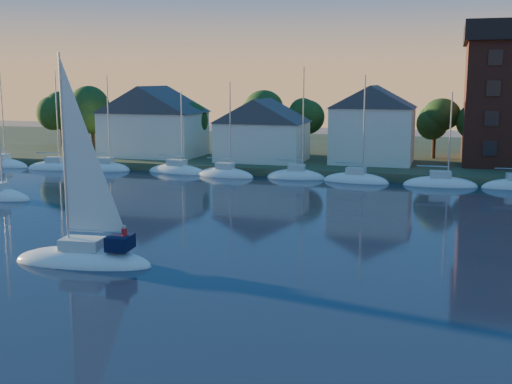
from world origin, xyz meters
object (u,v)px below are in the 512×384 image
at_px(clubhouse_west, 154,120).
at_px(clubhouse_east, 373,124).
at_px(hero_sailboat, 85,255).
at_px(clubhouse_centre, 262,129).

bearing_deg(clubhouse_west, clubhouse_east, 1.91).
relative_size(clubhouse_west, clubhouse_east, 1.30).
distance_m(clubhouse_east, hero_sailboat, 49.51).
relative_size(clubhouse_east, hero_sailboat, 0.74).
bearing_deg(clubhouse_east, hero_sailboat, -104.44).
relative_size(clubhouse_west, hero_sailboat, 0.96).
bearing_deg(clubhouse_east, clubhouse_centre, -171.87).
bearing_deg(clubhouse_centre, hero_sailboat, -87.83).
bearing_deg(clubhouse_west, clubhouse_centre, -3.58).
distance_m(clubhouse_centre, hero_sailboat, 45.92).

